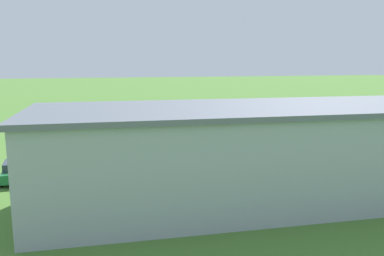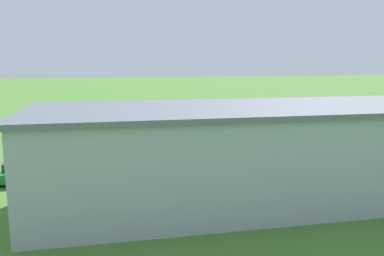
% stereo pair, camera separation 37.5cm
% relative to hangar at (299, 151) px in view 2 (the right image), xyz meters
% --- Properties ---
extents(ground_plane, '(400.00, 400.00, 0.00)m').
position_rel_hangar_xyz_m(ground_plane, '(2.97, -29.49, -3.50)').
color(ground_plane, '#47752D').
extents(hangar, '(39.61, 12.79, 6.98)m').
position_rel_hangar_xyz_m(hangar, '(0.00, 0.00, 0.00)').
color(hangar, '#99A3AD').
rests_on(hangar, ground_plane).
extents(biplane, '(6.86, 7.94, 3.83)m').
position_rel_hangar_xyz_m(biplane, '(6.82, -24.02, -0.33)').
color(biplane, silver).
extents(car_green, '(2.25, 4.44, 1.73)m').
position_rel_hangar_xyz_m(car_green, '(21.70, -9.40, -2.61)').
color(car_green, '#1E6B38').
rests_on(car_green, ground_plane).
extents(person_at_fence_line, '(0.45, 0.45, 1.68)m').
position_rel_hangar_xyz_m(person_at_fence_line, '(15.31, -14.34, -2.66)').
color(person_at_fence_line, '#3F3F47').
rests_on(person_at_fence_line, ground_plane).
extents(person_walking_on_apron, '(0.52, 0.52, 1.57)m').
position_rel_hangar_xyz_m(person_walking_on_apron, '(-13.11, -16.25, -2.72)').
color(person_walking_on_apron, '#B23333').
rests_on(person_walking_on_apron, ground_plane).
extents(person_crossing_taxiway, '(0.46, 0.46, 1.72)m').
position_rel_hangar_xyz_m(person_crossing_taxiway, '(19.14, -15.77, -2.64)').
color(person_crossing_taxiway, '#B23333').
rests_on(person_crossing_taxiway, ground_plane).
extents(person_by_parked_cars, '(0.53, 0.53, 1.57)m').
position_rel_hangar_xyz_m(person_by_parked_cars, '(-15.57, -14.62, -2.72)').
color(person_by_parked_cars, '#3F3F47').
rests_on(person_by_parked_cars, ground_plane).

